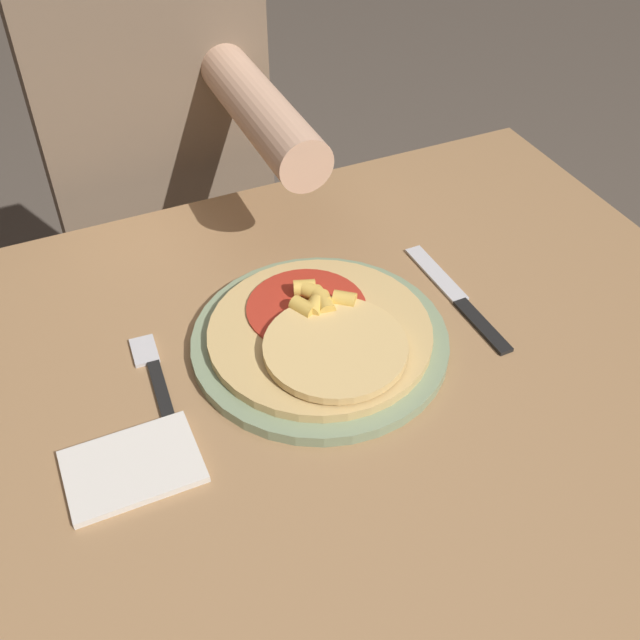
{
  "coord_description": "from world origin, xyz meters",
  "views": [
    {
      "loc": [
        -0.27,
        -0.52,
        1.36
      ],
      "look_at": [
        -0.02,
        0.05,
        0.79
      ],
      "focal_mm": 42.0,
      "sensor_mm": 36.0,
      "label": 1
    }
  ],
  "objects_px": {
    "pizza": "(322,332)",
    "person_diner": "(158,169)",
    "fork": "(156,381)",
    "knife": "(458,299)",
    "plate": "(320,341)",
    "dining_table": "(349,442)"
  },
  "relations": [
    {
      "from": "pizza",
      "to": "knife",
      "type": "relative_size",
      "value": 1.17
    },
    {
      "from": "dining_table",
      "to": "plate",
      "type": "height_order",
      "value": "plate"
    },
    {
      "from": "pizza",
      "to": "person_diner",
      "type": "bearing_deg",
      "value": 95.99
    },
    {
      "from": "plate",
      "to": "knife",
      "type": "relative_size",
      "value": 1.35
    },
    {
      "from": "plate",
      "to": "knife",
      "type": "xyz_separation_m",
      "value": [
        0.19,
        0.0,
        -0.0
      ]
    },
    {
      "from": "pizza",
      "to": "fork",
      "type": "bearing_deg",
      "value": 172.47
    },
    {
      "from": "plate",
      "to": "fork",
      "type": "relative_size",
      "value": 1.69
    },
    {
      "from": "plate",
      "to": "knife",
      "type": "bearing_deg",
      "value": 0.86
    },
    {
      "from": "pizza",
      "to": "person_diner",
      "type": "relative_size",
      "value": 0.21
    },
    {
      "from": "plate",
      "to": "knife",
      "type": "height_order",
      "value": "plate"
    },
    {
      "from": "knife",
      "to": "person_diner",
      "type": "xyz_separation_m",
      "value": [
        -0.25,
        0.54,
        -0.05
      ]
    },
    {
      "from": "knife",
      "to": "dining_table",
      "type": "bearing_deg",
      "value": -162.69
    },
    {
      "from": "pizza",
      "to": "person_diner",
      "type": "xyz_separation_m",
      "value": [
        -0.06,
        0.54,
        -0.07
      ]
    },
    {
      "from": "fork",
      "to": "person_diner",
      "type": "bearing_deg",
      "value": 75.54
    },
    {
      "from": "dining_table",
      "to": "pizza",
      "type": "relative_size",
      "value": 3.78
    },
    {
      "from": "dining_table",
      "to": "fork",
      "type": "relative_size",
      "value": 5.54
    },
    {
      "from": "person_diner",
      "to": "dining_table",
      "type": "bearing_deg",
      "value": -82.97
    },
    {
      "from": "knife",
      "to": "person_diner",
      "type": "relative_size",
      "value": 0.18
    },
    {
      "from": "plate",
      "to": "fork",
      "type": "xyz_separation_m",
      "value": [
        -0.19,
        0.02,
        -0.0
      ]
    },
    {
      "from": "fork",
      "to": "knife",
      "type": "xyz_separation_m",
      "value": [
        0.38,
        -0.02,
        0.0
      ]
    },
    {
      "from": "dining_table",
      "to": "knife",
      "type": "height_order",
      "value": "knife"
    },
    {
      "from": "fork",
      "to": "knife",
      "type": "height_order",
      "value": "same"
    }
  ]
}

